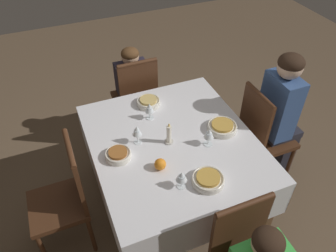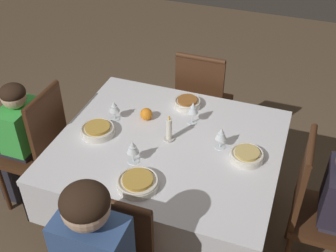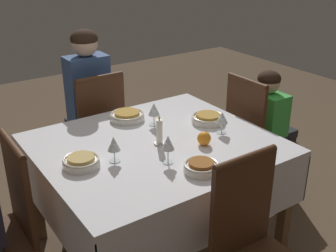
{
  "view_description": "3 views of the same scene",
  "coord_description": "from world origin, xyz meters",
  "px_view_note": "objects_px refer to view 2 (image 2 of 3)",
  "views": [
    {
      "loc": [
        -1.56,
        0.68,
        2.4
      ],
      "look_at": [
        -0.02,
        0.05,
        0.92
      ],
      "focal_mm": 35.0,
      "sensor_mm": 36.0,
      "label": 1
    },
    {
      "loc": [
        0.65,
        -1.81,
        2.35
      ],
      "look_at": [
        0.01,
        -0.03,
        0.9
      ],
      "focal_mm": 45.0,
      "sensor_mm": 36.0,
      "label": 2
    },
    {
      "loc": [
        1.17,
        1.84,
        1.82
      ],
      "look_at": [
        -0.05,
        0.05,
        0.86
      ],
      "focal_mm": 45.0,
      "sensor_mm": 36.0,
      "label": 3
    }
  ],
  "objects_px": {
    "candle_centerpiece": "(169,131)",
    "chair_east": "(316,206)",
    "bowl_north": "(187,102)",
    "wine_glass_west": "(114,107)",
    "chair_west": "(39,146)",
    "wine_glass_south": "(133,148)",
    "dining_table": "(168,155)",
    "person_child_green": "(17,139)",
    "wine_glass_north": "(193,108)",
    "chair_north": "(202,101)",
    "wine_glass_east": "(221,134)",
    "bowl_east": "(247,155)",
    "orange_fruit": "(146,114)",
    "bowl_south": "(138,182)",
    "bowl_west": "(98,130)"
  },
  "relations": [
    {
      "from": "chair_east",
      "to": "wine_glass_west",
      "type": "relative_size",
      "value": 7.31
    },
    {
      "from": "bowl_west",
      "to": "wine_glass_north",
      "type": "xyz_separation_m",
      "value": [
        0.51,
        0.3,
        0.08
      ]
    },
    {
      "from": "bowl_south",
      "to": "bowl_west",
      "type": "relative_size",
      "value": 1.06
    },
    {
      "from": "wine_glass_south",
      "to": "wine_glass_east",
      "type": "xyz_separation_m",
      "value": [
        0.43,
        0.28,
        -0.0
      ]
    },
    {
      "from": "wine_glass_south",
      "to": "candle_centerpiece",
      "type": "height_order",
      "value": "candle_centerpiece"
    },
    {
      "from": "dining_table",
      "to": "chair_north",
      "type": "height_order",
      "value": "chair_north"
    },
    {
      "from": "chair_west",
      "to": "chair_north",
      "type": "height_order",
      "value": "same"
    },
    {
      "from": "chair_west",
      "to": "wine_glass_south",
      "type": "bearing_deg",
      "value": 79.78
    },
    {
      "from": "chair_north",
      "to": "chair_east",
      "type": "bearing_deg",
      "value": 138.25
    },
    {
      "from": "chair_north",
      "to": "chair_west",
      "type": "bearing_deg",
      "value": 45.47
    },
    {
      "from": "dining_table",
      "to": "chair_north",
      "type": "relative_size",
      "value": 1.36
    },
    {
      "from": "chair_west",
      "to": "person_child_green",
      "type": "relative_size",
      "value": 0.98
    },
    {
      "from": "chair_north",
      "to": "wine_glass_west",
      "type": "height_order",
      "value": "chair_north"
    },
    {
      "from": "bowl_north",
      "to": "candle_centerpiece",
      "type": "height_order",
      "value": "candle_centerpiece"
    },
    {
      "from": "person_child_green",
      "to": "wine_glass_north",
      "type": "xyz_separation_m",
      "value": [
        1.14,
        0.32,
        0.31
      ]
    },
    {
      "from": "bowl_east",
      "to": "wine_glass_north",
      "type": "relative_size",
      "value": 1.23
    },
    {
      "from": "chair_east",
      "to": "bowl_east",
      "type": "relative_size",
      "value": 5.04
    },
    {
      "from": "wine_glass_west",
      "to": "bowl_east",
      "type": "distance_m",
      "value": 0.88
    },
    {
      "from": "bowl_south",
      "to": "wine_glass_west",
      "type": "relative_size",
      "value": 1.68
    },
    {
      "from": "chair_east",
      "to": "dining_table",
      "type": "bearing_deg",
      "value": 90.11
    },
    {
      "from": "chair_north",
      "to": "bowl_west",
      "type": "relative_size",
      "value": 4.62
    },
    {
      "from": "chair_west",
      "to": "wine_glass_west",
      "type": "xyz_separation_m",
      "value": [
        0.49,
        0.19,
        0.31
      ]
    },
    {
      "from": "chair_east",
      "to": "wine_glass_west",
      "type": "xyz_separation_m",
      "value": [
        -1.3,
        0.11,
        0.31
      ]
    },
    {
      "from": "bowl_south",
      "to": "candle_centerpiece",
      "type": "xyz_separation_m",
      "value": [
        0.02,
        0.42,
        0.04
      ]
    },
    {
      "from": "wine_glass_south",
      "to": "bowl_east",
      "type": "xyz_separation_m",
      "value": [
        0.6,
        0.24,
        -0.07
      ]
    },
    {
      "from": "wine_glass_south",
      "to": "wine_glass_west",
      "type": "distance_m",
      "value": 0.43
    },
    {
      "from": "dining_table",
      "to": "wine_glass_west",
      "type": "distance_m",
      "value": 0.46
    },
    {
      "from": "chair_north",
      "to": "person_child_green",
      "type": "xyz_separation_m",
      "value": [
        -1.05,
        -0.89,
        0.02
      ]
    },
    {
      "from": "chair_west",
      "to": "wine_glass_north",
      "type": "xyz_separation_m",
      "value": [
        0.97,
        0.32,
        0.33
      ]
    },
    {
      "from": "bowl_north",
      "to": "wine_glass_west",
      "type": "bearing_deg",
      "value": -142.84
    },
    {
      "from": "wine_glass_west",
      "to": "bowl_east",
      "type": "height_order",
      "value": "wine_glass_west"
    },
    {
      "from": "dining_table",
      "to": "chair_east",
      "type": "height_order",
      "value": "chair_east"
    },
    {
      "from": "dining_table",
      "to": "bowl_south",
      "type": "height_order",
      "value": "bowl_south"
    },
    {
      "from": "bowl_west",
      "to": "wine_glass_south",
      "type": "bearing_deg",
      "value": -27.63
    },
    {
      "from": "chair_east",
      "to": "wine_glass_east",
      "type": "xyz_separation_m",
      "value": [
        -0.6,
        0.07,
        0.32
      ]
    },
    {
      "from": "chair_north",
      "to": "wine_glass_east",
      "type": "height_order",
      "value": "chair_north"
    },
    {
      "from": "dining_table",
      "to": "wine_glass_east",
      "type": "height_order",
      "value": "wine_glass_east"
    },
    {
      "from": "bowl_north",
      "to": "person_child_green",
      "type": "bearing_deg",
      "value": -155.09
    },
    {
      "from": "dining_table",
      "to": "orange_fruit",
      "type": "xyz_separation_m",
      "value": [
        -0.21,
        0.18,
        0.13
      ]
    },
    {
      "from": "wine_glass_south",
      "to": "wine_glass_east",
      "type": "relative_size",
      "value": 1.03
    },
    {
      "from": "bowl_north",
      "to": "chair_east",
      "type": "bearing_deg",
      "value": -24.25
    },
    {
      "from": "wine_glass_west",
      "to": "orange_fruit",
      "type": "xyz_separation_m",
      "value": [
        0.19,
        0.07,
        -0.05
      ]
    },
    {
      "from": "wine_glass_south",
      "to": "chair_west",
      "type": "bearing_deg",
      "value": 169.78
    },
    {
      "from": "wine_glass_south",
      "to": "chair_east",
      "type": "bearing_deg",
      "value": 12.07
    },
    {
      "from": "chair_north",
      "to": "wine_glass_west",
      "type": "xyz_separation_m",
      "value": [
        -0.39,
        -0.7,
        0.31
      ]
    },
    {
      "from": "candle_centerpiece",
      "to": "chair_east",
      "type": "bearing_deg",
      "value": -1.98
    },
    {
      "from": "wine_glass_south",
      "to": "orange_fruit",
      "type": "xyz_separation_m",
      "value": [
        -0.08,
        0.4,
        -0.06
      ]
    },
    {
      "from": "candle_centerpiece",
      "to": "chair_north",
      "type": "bearing_deg",
      "value": 90.63
    },
    {
      "from": "chair_north",
      "to": "wine_glass_south",
      "type": "bearing_deg",
      "value": 83.65
    },
    {
      "from": "chair_west",
      "to": "bowl_north",
      "type": "distance_m",
      "value": 1.04
    }
  ]
}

